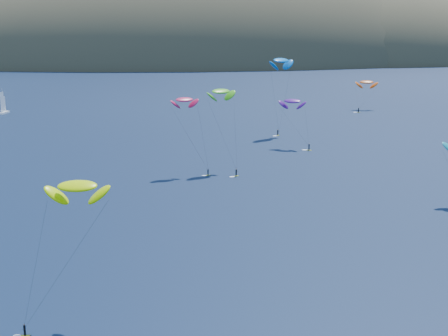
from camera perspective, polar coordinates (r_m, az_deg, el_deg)
island at (r=616.88m, az=-1.22°, el=9.02°), size 730.00×300.00×210.00m
sailboat at (r=283.58m, az=-19.51°, el=4.88°), size 8.93×7.78×10.71m
kitesurfer_2 at (r=88.83m, az=-13.27°, el=-1.63°), size 11.84×10.51×20.53m
kitesurfer_3 at (r=169.63m, az=-0.27°, el=7.01°), size 9.43×14.94×23.50m
kitesurfer_4 at (r=222.14m, az=5.25°, el=9.77°), size 11.76×11.80×28.74m
kitesurfer_6 at (r=200.55m, az=6.28°, el=6.10°), size 9.44×11.71×16.86m
kitesurfer_9 at (r=166.11m, az=-3.63°, el=6.24°), size 10.46×8.96×21.47m
kitesurfer_11 at (r=288.03m, az=12.92°, el=7.66°), size 12.63×14.46×14.58m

